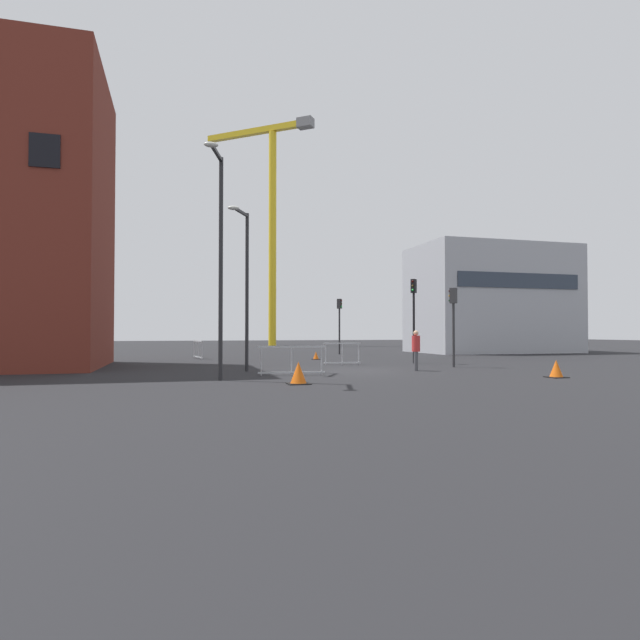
# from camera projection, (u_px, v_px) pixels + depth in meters

# --- Properties ---
(ground) EXTENTS (160.00, 160.00, 0.00)m
(ground) POSITION_uv_depth(u_px,v_px,m) (358.00, 371.00, 21.76)
(ground) COLOR black
(brick_building) EXTENTS (8.42, 8.23, 13.43)m
(brick_building) POSITION_uv_depth(u_px,v_px,m) (4.00, 217.00, 23.42)
(brick_building) COLOR maroon
(brick_building) RESTS_ON ground
(office_block) EXTENTS (12.01, 7.27, 8.33)m
(office_block) POSITION_uv_depth(u_px,v_px,m) (491.00, 300.00, 41.88)
(office_block) COLOR #A8AAB2
(office_block) RESTS_ON ground
(construction_crane) EXTENTS (11.70, 9.60, 26.35)m
(construction_crane) POSITION_uv_depth(u_px,v_px,m) (271.00, 205.00, 62.60)
(construction_crane) COLOR yellow
(construction_crane) RESTS_ON ground
(streetlamp_tall) EXTENTS (0.72, 1.67, 7.40)m
(streetlamp_tall) POSITION_uv_depth(u_px,v_px,m) (220.00, 248.00, 17.27)
(streetlamp_tall) COLOR #232326
(streetlamp_tall) RESTS_ON ground
(streetlamp_short) EXTENTS (0.99, 1.50, 6.46)m
(streetlamp_short) POSITION_uv_depth(u_px,v_px,m) (245.00, 276.00, 21.35)
(streetlamp_short) COLOR #232326
(streetlamp_short) RESTS_ON ground
(traffic_light_far) EXTENTS (0.37, 0.37, 4.30)m
(traffic_light_far) POSITION_uv_depth(u_px,v_px,m) (414.00, 307.00, 26.89)
(traffic_light_far) COLOR black
(traffic_light_far) RESTS_ON ground
(traffic_light_median) EXTENTS (0.36, 0.38, 3.97)m
(traffic_light_median) POSITION_uv_depth(u_px,v_px,m) (339.00, 317.00, 37.72)
(traffic_light_median) COLOR #232326
(traffic_light_median) RESTS_ON ground
(traffic_light_corner) EXTENTS (0.36, 0.38, 3.61)m
(traffic_light_corner) POSITION_uv_depth(u_px,v_px,m) (453.00, 313.00, 24.04)
(traffic_light_corner) COLOR #2D2D30
(traffic_light_corner) RESTS_ON ground
(pedestrian_walking) EXTENTS (0.34, 0.34, 1.66)m
(pedestrian_walking) POSITION_uv_depth(u_px,v_px,m) (416.00, 347.00, 21.78)
(pedestrian_walking) COLOR #4C4C51
(pedestrian_walking) RESTS_ON ground
(safety_barrier_right_run) EXTENTS (0.44, 2.52, 1.08)m
(safety_barrier_right_run) POSITION_uv_depth(u_px,v_px,m) (198.00, 349.00, 31.61)
(safety_barrier_right_run) COLOR #B2B5BA
(safety_barrier_right_run) RESTS_ON ground
(safety_barrier_left_run) EXTENTS (2.48, 0.34, 1.08)m
(safety_barrier_left_run) POSITION_uv_depth(u_px,v_px,m) (292.00, 360.00, 19.50)
(safety_barrier_left_run) COLOR #B2B5BA
(safety_barrier_left_run) RESTS_ON ground
(safety_barrier_rear) EXTENTS (1.84, 0.20, 1.08)m
(safety_barrier_rear) POSITION_uv_depth(u_px,v_px,m) (342.00, 353.00, 25.72)
(safety_barrier_rear) COLOR #B2B5BA
(safety_barrier_rear) RESTS_ON ground
(traffic_cone_orange) EXTENTS (0.68, 0.68, 0.69)m
(traffic_cone_orange) POSITION_uv_depth(u_px,v_px,m) (298.00, 374.00, 16.17)
(traffic_cone_orange) COLOR black
(traffic_cone_orange) RESTS_ON ground
(traffic_cone_striped) EXTENTS (0.45, 0.45, 0.46)m
(traffic_cone_striped) POSITION_uv_depth(u_px,v_px,m) (316.00, 356.00, 30.67)
(traffic_cone_striped) COLOR black
(traffic_cone_striped) RESTS_ON ground
(traffic_cone_on_verge) EXTENTS (0.62, 0.62, 0.62)m
(traffic_cone_on_verge) POSITION_uv_depth(u_px,v_px,m) (556.00, 369.00, 18.47)
(traffic_cone_on_verge) COLOR black
(traffic_cone_on_verge) RESTS_ON ground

